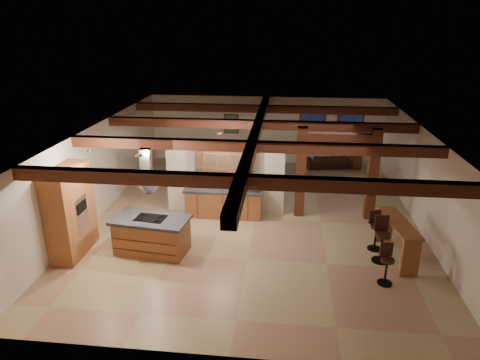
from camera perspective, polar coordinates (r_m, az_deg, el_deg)
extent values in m
plane|color=tan|center=(13.65, 1.95, -5.21)|extent=(12.00, 12.00, 0.00)
plane|color=beige|center=(18.84, 3.42, 6.68)|extent=(10.00, 0.00, 10.00)
plane|color=beige|center=(7.74, -1.48, -14.57)|extent=(10.00, 0.00, 10.00)
plane|color=beige|center=(14.32, -18.35, 1.24)|extent=(0.00, 12.00, 12.00)
plane|color=beige|center=(13.69, 23.37, -0.28)|extent=(0.00, 12.00, 12.00)
plane|color=#3C1D13|center=(12.67, 2.10, 6.71)|extent=(12.00, 12.00, 0.00)
cube|color=#431610|center=(8.90, 0.16, -0.18)|extent=(10.00, 0.25, 0.28)
cube|color=#431610|center=(11.45, 1.61, 4.52)|extent=(10.00, 0.25, 0.28)
cube|color=#431610|center=(13.97, 2.50, 7.40)|extent=(10.00, 0.25, 0.28)
cube|color=#431610|center=(16.61, 3.14, 9.46)|extent=(10.00, 0.25, 0.28)
cube|color=#431610|center=(12.71, 2.10, 6.10)|extent=(0.28, 12.00, 0.28)
cube|color=#431610|center=(13.54, 8.10, 1.02)|extent=(0.30, 0.30, 2.90)
cube|color=#431610|center=(13.80, 17.26, 0.65)|extent=(0.30, 0.30, 2.90)
cube|color=#431610|center=(13.30, 13.11, 5.51)|extent=(2.50, 0.28, 0.28)
cube|color=beige|center=(13.78, -1.99, 0.01)|extent=(3.80, 0.18, 2.20)
cube|color=#945330|center=(12.10, -21.69, -3.94)|extent=(0.64, 1.60, 2.40)
cube|color=silver|center=(11.99, -20.39, -4.26)|extent=(0.06, 0.62, 0.95)
cube|color=black|center=(11.89, -20.33, -3.40)|extent=(0.01, 0.50, 0.28)
cube|color=#945330|center=(13.67, -2.18, -3.19)|extent=(2.40, 0.60, 0.86)
cube|color=black|center=(13.49, -2.21, -1.35)|extent=(2.50, 0.66, 0.08)
cube|color=#945330|center=(13.37, -2.13, 2.76)|extent=(1.80, 0.34, 0.95)
cube|color=silver|center=(13.20, -2.25, 2.53)|extent=(1.74, 0.02, 0.90)
pyramid|color=silver|center=(11.34, -12.12, -1.63)|extent=(1.10, 1.10, 0.45)
cube|color=silver|center=(11.07, -12.42, 2.27)|extent=(0.26, 0.22, 0.73)
cube|color=#431610|center=(18.78, 9.56, 6.54)|extent=(1.10, 0.05, 1.70)
cube|color=black|center=(18.75, 9.56, 6.52)|extent=(0.95, 0.02, 1.55)
cube|color=#431610|center=(18.94, 14.42, 6.30)|extent=(1.10, 0.05, 1.70)
cube|color=black|center=(18.91, 14.43, 6.28)|extent=(0.95, 0.02, 1.55)
cube|color=#431610|center=(18.85, -1.17, 7.50)|extent=(0.65, 0.04, 0.85)
cube|color=#255739|center=(18.83, -1.18, 7.48)|extent=(0.55, 0.01, 0.75)
cylinder|color=silver|center=(10.54, -13.34, 3.19)|extent=(0.16, 0.16, 0.03)
cylinder|color=silver|center=(12.31, -2.75, 6.15)|extent=(0.16, 0.16, 0.03)
cylinder|color=silver|center=(11.34, -19.55, 3.76)|extent=(0.16, 0.16, 0.03)
cube|color=#945330|center=(11.87, -11.67, -7.34)|extent=(1.99, 1.17, 0.90)
cube|color=black|center=(11.65, -11.84, -5.20)|extent=(2.13, 1.31, 0.08)
cube|color=black|center=(11.63, -11.85, -4.99)|extent=(0.84, 0.62, 0.02)
imported|color=#391A0E|center=(15.64, 1.52, -0.60)|extent=(1.81, 1.18, 0.59)
imported|color=black|center=(18.74, 11.76, 2.49)|extent=(2.01, 1.09, 0.56)
imported|color=#ACADB1|center=(13.33, 1.52, -0.83)|extent=(0.50, 0.36, 0.26)
cube|color=#945330|center=(11.82, 20.45, -5.36)|extent=(0.77, 2.03, 0.06)
cube|color=#945330|center=(11.33, 21.76, -9.64)|extent=(0.46, 0.16, 0.99)
cube|color=#945330|center=(12.78, 18.74, -5.74)|extent=(0.46, 0.16, 0.99)
cube|color=#431610|center=(18.91, 15.12, 2.45)|extent=(0.61, 0.61, 0.62)
cylinder|color=black|center=(18.79, 15.23, 3.60)|extent=(0.07, 0.07, 0.18)
cone|color=#FFD699|center=(18.75, 15.28, 4.11)|extent=(0.31, 0.31, 0.20)
cylinder|color=black|center=(10.75, 19.07, -10.08)|extent=(0.32, 0.32, 0.06)
cube|color=black|center=(10.78, 18.94, -8.74)|extent=(0.30, 0.07, 0.35)
cylinder|color=black|center=(10.91, 18.88, -11.53)|extent=(0.05, 0.05, 0.62)
cylinder|color=black|center=(11.07, 18.70, -12.86)|extent=(0.35, 0.35, 0.03)
cylinder|color=black|center=(11.60, 18.52, -6.94)|extent=(0.39, 0.39, 0.08)
cube|color=black|center=(11.64, 18.38, -5.46)|extent=(0.37, 0.08, 0.43)
cylinder|color=black|center=(11.77, 18.31, -8.62)|extent=(0.06, 0.06, 0.75)
cylinder|color=black|center=(11.94, 18.11, -10.16)|extent=(0.43, 0.43, 0.03)
cylinder|color=black|center=(12.18, 17.78, -5.93)|extent=(0.35, 0.35, 0.07)
cube|color=black|center=(12.22, 17.53, -4.67)|extent=(0.32, 0.13, 0.38)
cylinder|color=black|center=(12.33, 17.61, -7.37)|extent=(0.06, 0.06, 0.67)
cylinder|color=black|center=(12.48, 17.45, -8.70)|extent=(0.38, 0.38, 0.03)
cube|color=#431610|center=(14.86, -1.08, -1.03)|extent=(0.51, 0.51, 0.06)
cube|color=#431610|center=(14.93, -1.12, 0.67)|extent=(0.44, 0.12, 0.79)
cylinder|color=#431610|center=(14.78, -1.74, -2.20)|extent=(0.05, 0.05, 0.44)
cylinder|color=#431610|center=(14.79, -0.35, -2.17)|extent=(0.05, 0.05, 0.44)
cylinder|color=#431610|center=(15.11, -1.77, -1.68)|extent=(0.05, 0.05, 0.44)
cylinder|color=#431610|center=(15.12, -0.42, -1.66)|extent=(0.05, 0.05, 0.44)
cube|color=#431610|center=(16.23, -1.26, 0.85)|extent=(0.51, 0.51, 0.06)
cube|color=#431610|center=(15.90, -1.25, 1.91)|extent=(0.44, 0.12, 0.79)
cylinder|color=#431610|center=(16.49, -0.66, 0.25)|extent=(0.05, 0.05, 0.44)
cylinder|color=#431610|center=(16.48, -1.90, 0.22)|extent=(0.05, 0.05, 0.44)
cylinder|color=#431610|center=(16.16, -0.61, -0.19)|extent=(0.05, 0.05, 0.44)
cylinder|color=#431610|center=(16.15, -1.87, -0.21)|extent=(0.05, 0.05, 0.44)
cube|color=#431610|center=(14.98, 4.55, -0.91)|extent=(0.51, 0.51, 0.06)
cube|color=#431610|center=(15.05, 4.48, 0.77)|extent=(0.44, 0.12, 0.79)
cylinder|color=#431610|center=(14.88, 3.93, -2.08)|extent=(0.05, 0.05, 0.44)
cylinder|color=#431610|center=(14.93, 5.29, -2.05)|extent=(0.05, 0.05, 0.44)
cylinder|color=#431610|center=(15.21, 3.77, -1.57)|extent=(0.05, 0.05, 0.44)
cylinder|color=#431610|center=(15.26, 5.10, -1.54)|extent=(0.05, 0.05, 0.44)
cube|color=#431610|center=(16.34, 3.89, 0.95)|extent=(0.51, 0.51, 0.06)
cube|color=#431610|center=(16.01, 4.01, 2.00)|extent=(0.44, 0.12, 0.79)
cylinder|color=#431610|center=(16.61, 4.40, 0.34)|extent=(0.05, 0.05, 0.44)
cylinder|color=#431610|center=(16.57, 3.18, 0.32)|extent=(0.05, 0.05, 0.44)
cylinder|color=#431610|center=(16.28, 4.56, -0.09)|extent=(0.05, 0.05, 0.44)
cylinder|color=#431610|center=(16.24, 3.32, -0.11)|extent=(0.05, 0.05, 0.44)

